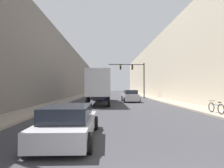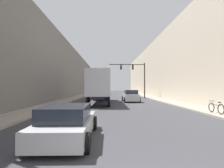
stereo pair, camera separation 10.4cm
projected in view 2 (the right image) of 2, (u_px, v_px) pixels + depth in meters
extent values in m
cube|color=gray|center=(152.00, 98.00, 32.17)|extent=(2.40, 80.00, 0.15)
cube|color=gray|center=(74.00, 98.00, 31.84)|extent=(2.40, 80.00, 0.15)
cube|color=beige|center=(175.00, 67.00, 32.38)|extent=(6.00, 80.00, 11.63)
cube|color=#66605B|center=(51.00, 69.00, 31.84)|extent=(6.00, 80.00, 10.53)
cube|color=silver|center=(100.00, 83.00, 21.18)|extent=(2.46, 9.41, 2.75)
cube|color=black|center=(100.00, 96.00, 21.15)|extent=(1.23, 9.41, 0.24)
cube|color=navy|center=(102.00, 90.00, 27.09)|extent=(2.46, 2.45, 3.03)
cylinder|color=black|center=(87.00, 102.00, 17.61)|extent=(0.25, 1.00, 1.00)
cylinder|color=black|center=(109.00, 102.00, 17.66)|extent=(0.25, 1.00, 1.00)
cylinder|color=black|center=(89.00, 101.00, 18.81)|extent=(0.25, 1.00, 1.00)
cylinder|color=black|center=(109.00, 101.00, 18.86)|extent=(0.25, 1.00, 1.00)
cylinder|color=black|center=(95.00, 97.00, 27.04)|extent=(0.25, 1.00, 1.00)
cylinder|color=black|center=(108.00, 97.00, 27.09)|extent=(0.25, 1.00, 1.00)
cube|color=#B7B7BC|center=(68.00, 126.00, 6.80)|extent=(1.81, 4.28, 0.61)
cube|color=#1E232D|center=(67.00, 113.00, 6.60)|extent=(1.59, 2.35, 0.53)
cylinder|color=black|center=(56.00, 123.00, 8.21)|extent=(0.25, 0.64, 0.64)
cylinder|color=black|center=(94.00, 123.00, 8.26)|extent=(0.25, 0.64, 0.64)
cylinder|color=black|center=(26.00, 143.00, 5.24)|extent=(0.25, 0.64, 0.64)
cylinder|color=black|center=(86.00, 143.00, 5.28)|extent=(0.25, 0.64, 0.64)
cube|color=#B7B7BC|center=(130.00, 97.00, 24.43)|extent=(1.91, 4.63, 0.88)
cube|color=#1E232D|center=(131.00, 92.00, 24.22)|extent=(1.68, 2.55, 0.56)
cylinder|color=black|center=(123.00, 98.00, 26.02)|extent=(0.25, 0.70, 0.70)
cylinder|color=black|center=(135.00, 98.00, 26.07)|extent=(0.25, 0.70, 0.70)
cylinder|color=black|center=(125.00, 100.00, 22.69)|extent=(0.25, 0.70, 0.70)
cylinder|color=black|center=(139.00, 100.00, 22.73)|extent=(0.25, 0.70, 0.70)
cylinder|color=black|center=(145.00, 80.00, 32.66)|extent=(0.20, 0.20, 6.58)
cube|color=black|center=(127.00, 64.00, 32.64)|extent=(6.63, 0.12, 0.12)
cube|color=black|center=(133.00, 67.00, 32.66)|extent=(0.30, 0.24, 0.90)
sphere|color=gold|center=(133.00, 67.00, 32.52)|extent=(0.18, 0.18, 0.18)
cube|color=black|center=(121.00, 67.00, 32.61)|extent=(0.30, 0.24, 0.90)
sphere|color=gold|center=(121.00, 66.00, 32.47)|extent=(0.18, 0.18, 0.18)
torus|color=black|center=(221.00, 109.00, 11.93)|extent=(0.06, 0.72, 0.72)
torus|color=black|center=(211.00, 107.00, 13.03)|extent=(0.06, 0.72, 0.72)
cube|color=#1E4C8C|center=(216.00, 105.00, 12.48)|extent=(0.04, 1.11, 0.04)
cube|color=black|center=(219.00, 102.00, 12.09)|extent=(0.12, 0.20, 0.06)
cube|color=#1E4C8C|center=(212.00, 101.00, 12.99)|extent=(0.44, 0.04, 0.04)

